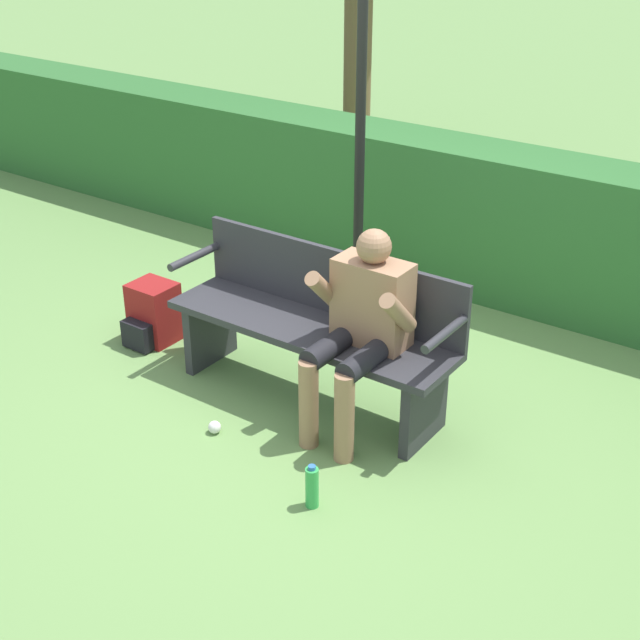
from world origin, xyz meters
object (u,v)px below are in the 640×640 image
at_px(person_seated, 361,322).
at_px(backpack, 153,314).
at_px(park_bench, 315,324).
at_px(water_bottle, 312,487).
at_px(signpost, 361,80).

distance_m(person_seated, backpack, 1.76).
bearing_deg(person_seated, park_bench, 162.30).
distance_m(backpack, water_bottle, 2.07).
distance_m(person_seated, signpost, 1.83).
bearing_deg(park_bench, person_seated, -17.70).
distance_m(park_bench, water_bottle, 1.13).
bearing_deg(backpack, park_bench, 3.32).
bearing_deg(backpack, water_bottle, -22.95).
relative_size(water_bottle, signpost, 0.08).
relative_size(backpack, signpost, 0.14).
height_order(park_bench, water_bottle, park_bench).
distance_m(park_bench, signpost, 1.71).
height_order(person_seated, signpost, signpost).
bearing_deg(signpost, park_bench, -68.28).
relative_size(backpack, water_bottle, 1.67).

